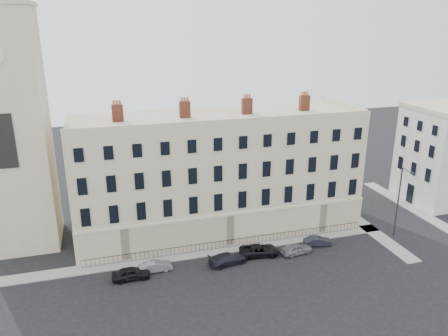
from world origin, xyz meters
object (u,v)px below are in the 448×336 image
Objects in this scene: car_a at (131,273)px; car_c at (228,259)px; car_d at (259,250)px; streetlamp at (399,199)px; car_b at (156,266)px; car_e at (296,249)px; car_f at (318,241)px.

car_a reaches higher than car_c.
car_a is 0.85× the size of car_d.
car_a is 14.95m from car_d.
streetlamp reaches higher than car_a.
car_a is at bearing 81.49° from car_c.
car_c is 0.94× the size of car_d.
car_e is (16.52, -0.86, 0.06)m from car_b.
car_e is 1.11× the size of car_f.
streetlamp reaches higher than car_f.
car_a is at bearing 105.50° from car_b.
car_f is at bearing -78.79° from car_e.
car_e is at bearing -94.62° from car_d.
car_a reaches higher than car_d.
car_b is 0.75× the size of car_d.
car_d is 7.74m from car_f.
car_a reaches higher than car_b.
streetlamp is (22.55, 0.58, 4.44)m from car_c.
car_c is 22.99m from streetlamp.
streetlamp is at bearing -92.43° from car_b.
car_d is at bearing -88.21° from car_c.
car_d reaches higher than car_f.
car_b is 16.54m from car_e.
car_e is (19.26, 0.01, -0.04)m from car_a.
car_f is (22.66, 1.12, -0.12)m from car_a.
car_e is at bearing -170.89° from streetlamp.
car_c and car_e have the same top height.
streetlamp is (14.09, 0.67, 4.44)m from car_e.
streetlamp is (10.69, -0.45, 4.52)m from car_f.
car_d reaches higher than car_e.
car_c is 8.46m from car_e.
car_f is at bearing -81.44° from car_d.
streetlamp reaches higher than car_d.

